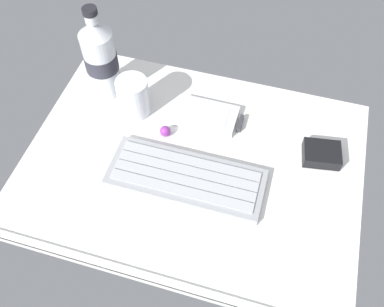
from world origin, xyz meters
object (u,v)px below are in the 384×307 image
at_px(handheld_device, 211,116).
at_px(trackball_mouse, 165,131).
at_px(keyboard, 188,178).
at_px(charger_block, 322,154).
at_px(water_bottle, 101,58).
at_px(juice_cup, 133,98).

relative_size(handheld_device, trackball_mouse, 5.84).
height_order(keyboard, trackball_mouse, trackball_mouse).
xyz_separation_m(charger_block, trackball_mouse, (-0.31, -0.03, -0.00)).
bearing_deg(handheld_device, water_bottle, 175.70).
xyz_separation_m(keyboard, water_bottle, (-0.23, 0.17, 0.08)).
distance_m(handheld_device, charger_block, 0.23).
height_order(juice_cup, charger_block, juice_cup).
bearing_deg(juice_cup, keyboard, -40.90).
bearing_deg(juice_cup, trackball_mouse, -27.86).
relative_size(juice_cup, charger_block, 1.21).
relative_size(charger_block, trackball_mouse, 3.18).
xyz_separation_m(juice_cup, water_bottle, (-0.08, 0.04, 0.05)).
bearing_deg(water_bottle, juice_cup, -27.04).
bearing_deg(water_bottle, keyboard, -36.69).
bearing_deg(trackball_mouse, juice_cup, 152.14).
xyz_separation_m(keyboard, charger_block, (0.23, 0.12, 0.00)).
distance_m(handheld_device, trackball_mouse, 0.10).
height_order(keyboard, charger_block, charger_block).
distance_m(keyboard, handheld_device, 0.16).
bearing_deg(keyboard, trackball_mouse, 129.02).
height_order(handheld_device, trackball_mouse, trackball_mouse).
height_order(keyboard, water_bottle, water_bottle).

